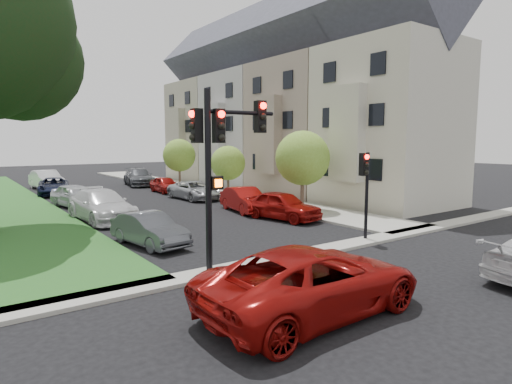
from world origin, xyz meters
TOP-DOWN VIEW (x-y plane):
  - ground at (0.00, 0.00)m, footprint 140.00×140.00m
  - sidewalk_right at (6.75, 24.00)m, footprint 3.50×44.00m
  - sidewalk_cross at (0.00, 2.00)m, footprint 60.00×1.00m
  - house_a at (12.45, 8.00)m, footprint 7.70×7.55m
  - house_b at (12.45, 15.50)m, footprint 7.70×7.55m
  - house_c at (12.45, 23.00)m, footprint 7.70×7.55m
  - house_d at (12.45, 30.50)m, footprint 7.70×7.55m
  - small_tree_a at (6.20, 9.06)m, footprint 3.11×3.11m
  - small_tree_b at (6.20, 17.04)m, footprint 2.50×2.50m
  - small_tree_c at (6.20, 25.00)m, footprint 2.84×2.84m
  - traffic_signal_main at (-3.36, 2.24)m, footprint 2.74×0.71m
  - traffic_signal_secondary at (3.38, 2.19)m, footprint 0.46×0.37m
  - car_cross_near at (-3.37, -1.95)m, footprint 5.83×2.77m
  - car_parked_0 at (3.81, 7.96)m, footprint 2.55×4.62m
  - car_parked_1 at (3.61, 11.10)m, footprint 2.21×4.49m
  - car_parked_2 at (3.73, 17.61)m, footprint 2.38×4.71m
  - car_parked_3 at (3.74, 22.51)m, footprint 1.64×3.80m
  - car_parked_4 at (3.98, 28.92)m, footprint 3.14×5.71m
  - car_parked_5 at (-3.95, 6.65)m, footprint 1.96×4.07m
  - car_parked_6 at (-3.91, 13.12)m, footprint 2.57×5.59m
  - car_parked_7 at (-3.92, 18.65)m, footprint 2.51×4.50m
  - car_parked_8 at (-3.77, 25.97)m, footprint 3.01×5.05m
  - car_parked_9 at (-3.48, 30.52)m, footprint 2.18×5.02m

SIDE VIEW (x-z plane):
  - ground at x=0.00m, z-range 0.00..0.00m
  - sidewalk_right at x=6.75m, z-range 0.00..0.12m
  - sidewalk_cross at x=0.00m, z-range 0.00..0.12m
  - car_parked_3 at x=3.74m, z-range 0.00..1.28m
  - car_parked_2 at x=3.73m, z-range 0.00..1.28m
  - car_parked_5 at x=-3.95m, z-range 0.00..1.29m
  - car_parked_8 at x=-3.77m, z-range 0.00..1.31m
  - car_parked_1 at x=3.61m, z-range 0.00..1.42m
  - car_parked_7 at x=-3.92m, z-range 0.00..1.45m
  - car_parked_0 at x=3.81m, z-range 0.00..1.49m
  - car_parked_4 at x=3.98m, z-range 0.00..1.57m
  - car_parked_6 at x=-3.91m, z-range 0.00..1.58m
  - car_parked_9 at x=-3.48m, z-range 0.00..1.61m
  - car_cross_near at x=-3.37m, z-range 0.00..1.61m
  - small_tree_b at x=6.20m, z-range 0.62..4.36m
  - traffic_signal_secondary at x=3.38m, z-range 0.72..4.34m
  - small_tree_c at x=6.20m, z-range 0.70..4.96m
  - small_tree_a at x=6.20m, z-range 0.77..5.44m
  - traffic_signal_main at x=-3.36m, z-range 1.06..6.67m
  - house_a at x=12.45m, z-range -1.05..14.92m
  - house_b at x=12.45m, z-range -1.05..14.92m
  - house_c at x=12.45m, z-range -1.05..14.92m
  - house_d at x=12.45m, z-range -1.05..14.92m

